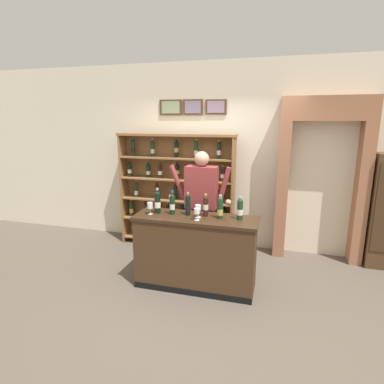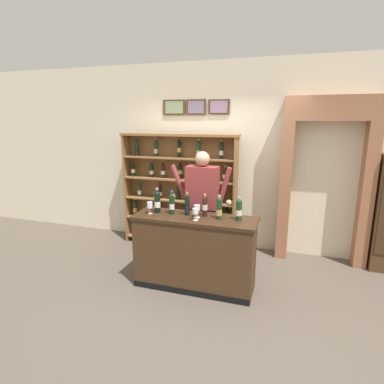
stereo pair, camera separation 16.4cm
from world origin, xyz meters
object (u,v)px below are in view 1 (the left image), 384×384
tasting_bottle_bianco (157,202)px  tasting_bottle_super_tuscan (172,204)px  tasting_bottle_vin_santo (220,208)px  wine_glass_right (198,208)px  shopkeeper (201,197)px  tasting_bottle_riserva (206,205)px  tasting_bottle_rosso (240,209)px  wine_glass_center (150,206)px  wine_glass_left (197,212)px  wine_shelf (177,188)px  tasting_bottle_brunello (188,205)px  tasting_counter (195,252)px

tasting_bottle_bianco → tasting_bottle_super_tuscan: (0.20, 0.00, -0.01)m
tasting_bottle_bianco → tasting_bottle_vin_santo: 0.83m
tasting_bottle_super_tuscan → wine_glass_right: tasting_bottle_super_tuscan is taller
shopkeeper → tasting_bottle_riserva: 0.51m
tasting_bottle_rosso → wine_glass_center: tasting_bottle_rosso is taller
tasting_bottle_rosso → wine_glass_left: 0.52m
wine_glass_center → wine_shelf: bearing=93.6°
tasting_bottle_brunello → tasting_bottle_riserva: bearing=6.0°
wine_glass_center → tasting_bottle_super_tuscan: bearing=16.9°
tasting_bottle_super_tuscan → tasting_bottle_vin_santo: tasting_bottle_super_tuscan is taller
shopkeeper → tasting_bottle_rosso: (0.61, -0.50, 0.01)m
tasting_bottle_vin_santo → wine_glass_left: tasting_bottle_vin_santo is taller
wine_glass_right → tasting_bottle_bianco: bearing=174.5°
tasting_counter → tasting_bottle_rosso: tasting_bottle_rosso is taller
tasting_bottle_brunello → wine_glass_right: (0.15, -0.07, -0.01)m
tasting_bottle_bianco → tasting_bottle_vin_santo: tasting_bottle_bianco is taller
tasting_bottle_brunello → wine_glass_center: tasting_bottle_brunello is taller
shopkeeper → tasting_bottle_vin_santo: (0.37, -0.53, 0.02)m
shopkeeper → tasting_bottle_riserva: shopkeeper is taller
tasting_bottle_riserva → shopkeeper: bearing=110.2°
tasting_bottle_rosso → tasting_bottle_bianco: bearing=-179.5°
wine_glass_center → tasting_bottle_bianco: bearing=49.5°
tasting_bottle_riserva → wine_glass_right: size_ratio=1.78×
tasting_bottle_bianco → tasting_bottle_brunello: bearing=2.0°
tasting_bottle_vin_santo → wine_shelf: bearing=128.1°
wine_glass_left → tasting_bottle_vin_santo: bearing=29.2°
tasting_bottle_bianco → wine_glass_left: 0.60m
tasting_bottle_brunello → tasting_bottle_rosso: tasting_bottle_brunello is taller
shopkeeper → tasting_bottle_bianco: bearing=-131.7°
tasting_counter → tasting_bottle_rosso: 0.82m
shopkeeper → tasting_bottle_rosso: size_ratio=5.92×
wine_glass_left → wine_glass_center: bearing=173.3°
tasting_bottle_bianco → tasting_bottle_vin_santo: (0.83, -0.02, -0.01)m
wine_shelf → tasting_bottle_vin_santo: wine_shelf is taller
tasting_bottle_bianco → wine_glass_center: 0.11m
tasting_counter → tasting_bottle_bianco: tasting_bottle_bianco is taller
wine_glass_center → tasting_bottle_riserva: bearing=9.7°
tasting_bottle_rosso → wine_glass_left: (-0.49, -0.17, -0.03)m
tasting_counter → tasting_bottle_vin_santo: (0.31, 0.02, 0.61)m
tasting_bottle_rosso → wine_glass_center: bearing=-175.4°
tasting_bottle_brunello → wine_glass_left: size_ratio=2.02×
tasting_bottle_brunello → wine_glass_center: bearing=-168.6°
tasting_bottle_bianco → tasting_bottle_vin_santo: size_ratio=1.10×
wine_glass_center → wine_glass_left: 0.65m
tasting_bottle_super_tuscan → tasting_bottle_riserva: tasting_bottle_super_tuscan is taller
tasting_bottle_vin_santo → wine_glass_center: tasting_bottle_vin_santo is taller
tasting_bottle_rosso → wine_glass_right: tasting_bottle_rosso is taller
shopkeeper → wine_glass_center: bearing=-131.6°
tasting_bottle_bianco → wine_glass_right: (0.56, -0.05, -0.03)m
wine_glass_right → wine_glass_left: wine_glass_right is taller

